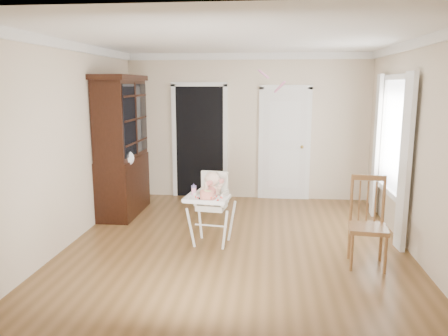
# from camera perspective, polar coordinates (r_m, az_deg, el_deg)

# --- Properties ---
(floor) EXTENTS (5.00, 5.00, 0.00)m
(floor) POSITION_cam_1_polar(r_m,az_deg,el_deg) (6.07, 1.66, -9.75)
(floor) COLOR brown
(floor) RESTS_ON ground
(ceiling) EXTENTS (5.00, 5.00, 0.00)m
(ceiling) POSITION_cam_1_polar(r_m,az_deg,el_deg) (5.71, 1.82, 16.54)
(ceiling) COLOR white
(ceiling) RESTS_ON wall_back
(wall_back) EXTENTS (4.50, 0.00, 4.50)m
(wall_back) POSITION_cam_1_polar(r_m,az_deg,el_deg) (8.21, 3.05, 5.35)
(wall_back) COLOR beige
(wall_back) RESTS_ON floor
(wall_left) EXTENTS (0.00, 5.00, 5.00)m
(wall_left) POSITION_cam_1_polar(r_m,az_deg,el_deg) (6.31, -19.12, 3.12)
(wall_left) COLOR beige
(wall_left) RESTS_ON floor
(wall_right) EXTENTS (0.00, 5.00, 5.00)m
(wall_right) POSITION_cam_1_polar(r_m,az_deg,el_deg) (6.00, 23.70, 2.43)
(wall_right) COLOR beige
(wall_right) RESTS_ON floor
(crown_molding) EXTENTS (4.50, 5.00, 0.12)m
(crown_molding) POSITION_cam_1_polar(r_m,az_deg,el_deg) (5.70, 1.81, 15.94)
(crown_molding) COLOR white
(crown_molding) RESTS_ON ceiling
(doorway) EXTENTS (1.06, 0.05, 2.22)m
(doorway) POSITION_cam_1_polar(r_m,az_deg,el_deg) (8.32, -3.19, 3.75)
(doorway) COLOR black
(doorway) RESTS_ON wall_back
(closet_door) EXTENTS (0.96, 0.09, 2.13)m
(closet_door) POSITION_cam_1_polar(r_m,az_deg,el_deg) (8.22, 7.90, 2.99)
(closet_door) COLOR white
(closet_door) RESTS_ON wall_back
(window_right) EXTENTS (0.13, 1.84, 2.30)m
(window_right) POSITION_cam_1_polar(r_m,az_deg,el_deg) (6.75, 21.06, 2.92)
(window_right) COLOR white
(window_right) RESTS_ON wall_right
(high_chair) EXTENTS (0.64, 0.77, 1.00)m
(high_chair) POSITION_cam_1_polar(r_m,az_deg,el_deg) (5.86, -1.64, -4.18)
(high_chair) COLOR white
(high_chair) RESTS_ON floor
(baby) EXTENTS (0.29, 0.23, 0.45)m
(baby) POSITION_cam_1_polar(r_m,az_deg,el_deg) (5.84, -1.57, -2.72)
(baby) COLOR beige
(baby) RESTS_ON high_chair
(cake) EXTENTS (0.23, 0.23, 0.11)m
(cake) POSITION_cam_1_polar(r_m,az_deg,el_deg) (5.59, -2.21, -3.52)
(cake) COLOR silver
(cake) RESTS_ON high_chair
(sippy_cup) EXTENTS (0.07, 0.07, 0.16)m
(sippy_cup) POSITION_cam_1_polar(r_m,az_deg,el_deg) (5.79, -3.96, -2.88)
(sippy_cup) COLOR pink
(sippy_cup) RESTS_ON high_chair
(china_cabinet) EXTENTS (0.60, 1.35, 2.29)m
(china_cabinet) POSITION_cam_1_polar(r_m,az_deg,el_deg) (7.35, -13.18, 2.82)
(china_cabinet) COLOR black
(china_cabinet) RESTS_ON floor
(dining_chair) EXTENTS (0.48, 0.48, 1.07)m
(dining_chair) POSITION_cam_1_polar(r_m,az_deg,el_deg) (5.48, 18.25, -7.07)
(dining_chair) COLOR brown
(dining_chair) RESTS_ON floor
(streamer) EXTENTS (0.18, 0.47, 0.15)m
(streamer) POSITION_cam_1_polar(r_m,az_deg,el_deg) (6.94, 5.17, 12.14)
(streamer) COLOR #FF93CC
(streamer) RESTS_ON ceiling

